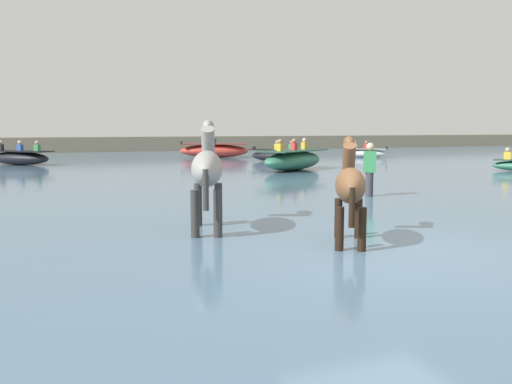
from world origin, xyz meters
TOP-DOWN VIEW (x-y plane):
  - ground_plane at (0.00, 0.00)m, footprint 120.00×120.00m
  - water_surface at (0.00, 10.00)m, footprint 90.00×90.00m
  - horse_lead_bay at (-0.24, 0.77)m, footprint 1.10×1.64m
  - horse_trailing_grey at (-1.96, 2.55)m, footprint 0.96×1.98m
  - boat_near_starboard at (-5.72, 21.50)m, footprint 3.29×3.28m
  - boat_near_port at (13.17, 21.05)m, footprint 2.49×2.14m
  - boat_far_offshore at (5.02, 13.88)m, footprint 4.03×3.46m
  - boat_distant_west at (4.72, 24.19)m, footprint 4.25×2.75m
  - boat_distant_east at (6.56, 19.09)m, footprint 2.59×3.09m
  - person_spectator_far at (3.16, 5.43)m, footprint 0.38×0.34m
  - far_shoreline at (0.00, 35.08)m, footprint 80.00×2.40m

SIDE VIEW (x-z plane):
  - ground_plane at x=0.00m, z-range 0.00..0.00m
  - water_surface at x=0.00m, z-range 0.00..0.26m
  - boat_near_port at x=13.17m, z-range 0.04..1.03m
  - boat_distant_east at x=6.56m, z-range 0.03..1.14m
  - boat_near_starboard at x=-5.72m, z-range 0.03..1.18m
  - boat_distant_west at x=4.72m, z-range 0.02..1.31m
  - far_shoreline at x=0.00m, z-range 0.00..1.34m
  - boat_far_offshore at x=5.02m, z-range 0.03..1.33m
  - person_spectator_far at x=3.16m, z-range 0.05..1.68m
  - horse_lead_bay at x=-0.24m, z-range 0.17..2.04m
  - horse_trailing_grey at x=-1.96m, z-range 0.20..2.35m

